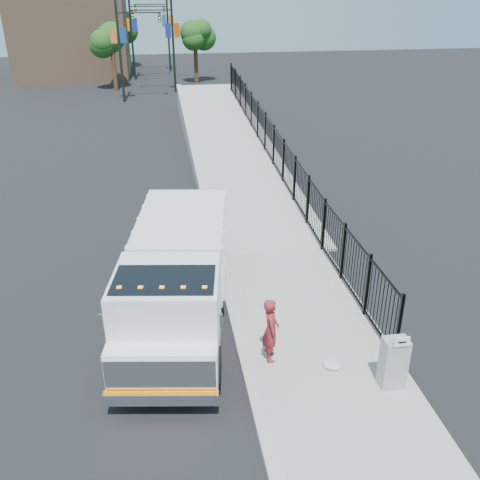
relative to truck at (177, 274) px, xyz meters
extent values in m
plane|color=black|center=(1.50, -0.63, -1.47)|extent=(120.00, 120.00, 0.00)
cube|color=#9E998E|center=(3.42, -2.63, -1.41)|extent=(3.55, 12.00, 0.12)
cube|color=#ADAAA3|center=(1.50, -2.63, -1.39)|extent=(0.30, 12.00, 0.16)
cube|color=#9E998E|center=(3.62, 15.37, -1.47)|extent=(3.95, 24.06, 3.19)
cube|color=black|center=(5.05, 11.37, -0.57)|extent=(0.10, 28.00, 1.80)
cube|color=black|center=(0.06, 0.38, -0.91)|extent=(2.02, 6.89, 0.22)
cube|color=white|center=(-0.29, -1.90, 0.09)|extent=(2.66, 2.53, 2.00)
cube|color=white|center=(-0.48, -3.14, -0.41)|extent=(2.43, 1.05, 1.00)
cube|color=silver|center=(-0.53, -3.50, -0.41)|extent=(2.29, 0.43, 0.85)
cube|color=silver|center=(-0.55, -3.58, -0.91)|extent=(2.40, 0.54, 0.28)
cube|color=orange|center=(-0.55, -3.58, -0.76)|extent=(2.38, 0.41, 0.06)
cube|color=black|center=(-0.33, -2.15, 0.69)|extent=(2.38, 1.62, 0.85)
cube|color=white|center=(0.25, 1.67, 0.09)|extent=(3.01, 4.52, 1.70)
cube|color=silver|center=(-1.68, -2.70, 0.54)|extent=(0.07, 0.07, 0.35)
cube|color=silver|center=(0.80, -3.08, 0.54)|extent=(0.07, 0.07, 0.35)
cube|color=orange|center=(-1.27, -2.36, 1.11)|extent=(0.11, 0.09, 0.06)
cube|color=orange|center=(-0.83, -2.43, 1.11)|extent=(0.11, 0.09, 0.06)
cube|color=orange|center=(-0.38, -2.49, 1.11)|extent=(0.11, 0.09, 0.06)
cube|color=orange|center=(0.07, -2.56, 1.11)|extent=(0.11, 0.09, 0.06)
cube|color=orange|center=(0.51, -2.63, 1.11)|extent=(0.11, 0.09, 0.06)
cylinder|color=black|center=(-1.43, -2.43, -0.96)|extent=(0.47, 1.04, 1.00)
cylinder|color=black|center=(0.65, -2.75, -0.96)|extent=(0.47, 1.04, 1.00)
cylinder|color=black|center=(-0.70, 2.42, -0.96)|extent=(0.47, 1.04, 1.00)
cylinder|color=black|center=(1.38, 2.10, -0.96)|extent=(0.47, 1.04, 1.00)
cylinder|color=black|center=(-0.53, 3.51, -0.96)|extent=(0.47, 1.04, 1.00)
cylinder|color=black|center=(1.55, 3.19, -0.96)|extent=(0.47, 1.04, 1.00)
imported|color=maroon|center=(2.09, -2.09, -0.52)|extent=(0.46, 0.64, 1.65)
cube|color=gray|center=(4.60, -3.47, -0.72)|extent=(0.55, 0.40, 1.25)
cube|color=white|center=(4.60, -3.69, 0.01)|extent=(0.35, 0.04, 0.22)
ellipsoid|color=silver|center=(3.49, -2.63, -1.29)|extent=(0.45, 0.45, 0.11)
cylinder|color=black|center=(-2.57, 30.04, 2.53)|extent=(0.18, 0.18, 8.00)
cube|color=black|center=(-0.97, 30.04, 4.83)|extent=(3.20, 0.08, 0.08)
cube|color=black|center=(0.47, 30.04, 4.48)|extent=(0.18, 0.22, 0.60)
cube|color=navy|center=(-2.22, 30.04, 3.33)|extent=(0.45, 0.04, 1.10)
cube|color=#CA582B|center=(-2.92, 30.04, 3.33)|extent=(0.45, 0.04, 1.10)
cylinder|color=black|center=(1.51, 33.55, 2.53)|extent=(0.18, 0.18, 8.00)
cube|color=black|center=(-0.09, 33.55, 4.83)|extent=(3.20, 0.08, 0.08)
cube|color=black|center=(-1.53, 33.55, 4.48)|extent=(0.18, 0.22, 0.60)
cube|color=#C53D06|center=(1.86, 33.55, 3.33)|extent=(0.45, 0.04, 1.10)
cube|color=navy|center=(1.16, 33.55, 3.33)|extent=(0.45, 0.04, 1.10)
cylinder|color=black|center=(-1.94, 40.40, 2.53)|extent=(0.18, 0.18, 8.00)
cube|color=black|center=(-0.34, 40.40, 4.83)|extent=(3.20, 0.08, 0.08)
cube|color=black|center=(1.10, 40.40, 4.48)|extent=(0.18, 0.22, 0.60)
cube|color=#19249A|center=(-1.59, 40.40, 3.33)|extent=(0.45, 0.04, 1.10)
cube|color=orange|center=(-2.29, 40.40, 3.33)|extent=(0.45, 0.04, 1.10)
cylinder|color=black|center=(1.52, 44.95, 2.53)|extent=(0.18, 0.18, 8.00)
cube|color=black|center=(-0.08, 44.95, 4.83)|extent=(3.20, 0.08, 0.08)
cube|color=black|center=(-1.52, 44.95, 4.48)|extent=(0.18, 0.22, 0.60)
cube|color=#DB590C|center=(1.87, 44.95, 3.33)|extent=(0.45, 0.04, 1.10)
cube|color=#265490|center=(1.17, 44.95, 3.33)|extent=(0.45, 0.04, 1.10)
cylinder|color=#382314|center=(-3.42, 34.84, 0.13)|extent=(0.36, 0.36, 3.20)
sphere|color=#194714|center=(-3.42, 34.84, 2.53)|extent=(2.36, 2.36, 2.36)
cylinder|color=#382314|center=(3.60, 37.62, 0.13)|extent=(0.36, 0.36, 3.20)
sphere|color=#194714|center=(3.60, 37.62, 2.53)|extent=(2.04, 2.04, 2.04)
cylinder|color=#382314|center=(-3.12, 48.55, 0.13)|extent=(0.36, 0.36, 3.20)
sphere|color=#194714|center=(-3.12, 48.55, 2.53)|extent=(2.89, 2.89, 2.89)
cube|color=#8C664C|center=(-7.50, 43.37, 2.53)|extent=(10.00, 10.00, 8.00)
camera|label=1|loc=(-0.25, -12.31, 6.95)|focal=40.00mm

